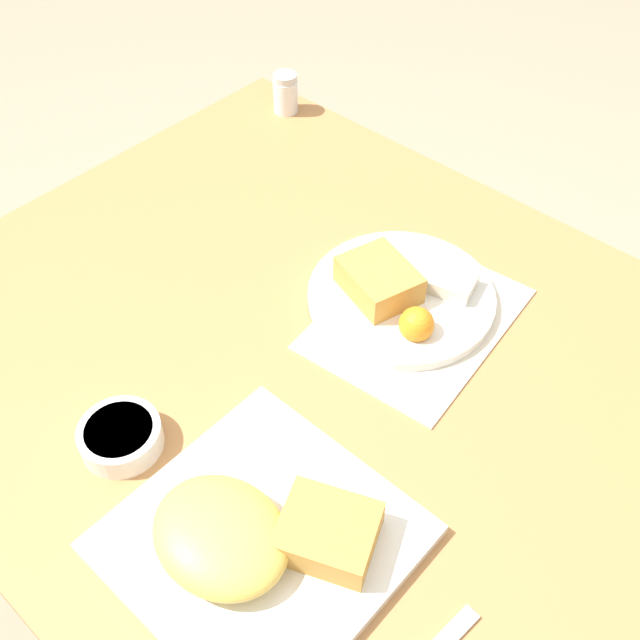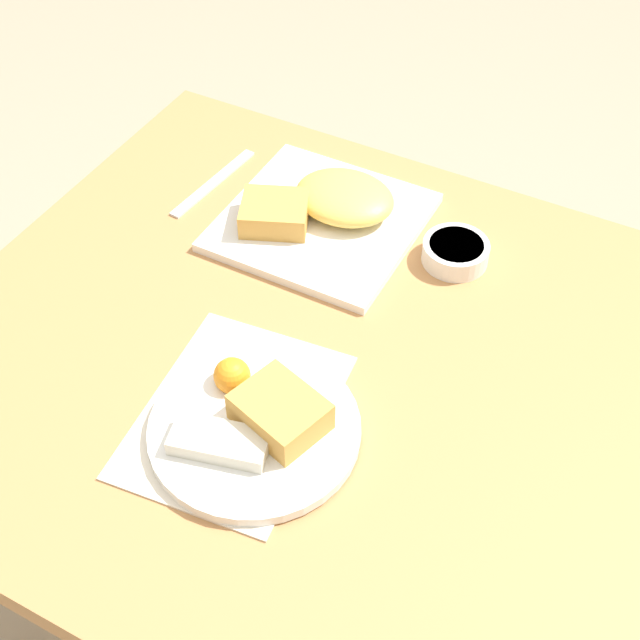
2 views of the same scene
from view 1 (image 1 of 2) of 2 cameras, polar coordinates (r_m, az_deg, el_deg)
The scene contains 7 objects.
ground_plane at distance 1.57m, azimuth -0.51°, elevation -20.29°, with size 8.00×8.00×0.00m, color gray.
dining_table at distance 0.99m, azimuth -0.76°, elevation -5.45°, with size 1.02×0.85×0.75m.
menu_card at distance 0.96m, azimuth 7.35°, elevation 0.10°, with size 0.23×0.29×0.00m.
plate_square_near at distance 0.76m, azimuth -4.98°, elevation -16.11°, with size 0.26×0.26×0.06m.
plate_oval_far at distance 0.97m, azimuth 6.08°, elevation 2.09°, with size 0.24×0.24×0.05m.
sauce_ramekin at distance 0.85m, azimuth -14.95°, elevation -8.55°, with size 0.09×0.09×0.03m.
salt_shaker at distance 1.33m, azimuth -2.64°, elevation 16.72°, with size 0.04×0.04×0.07m.
Camera 1 is at (0.41, -0.44, 1.45)m, focal length 42.00 mm.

